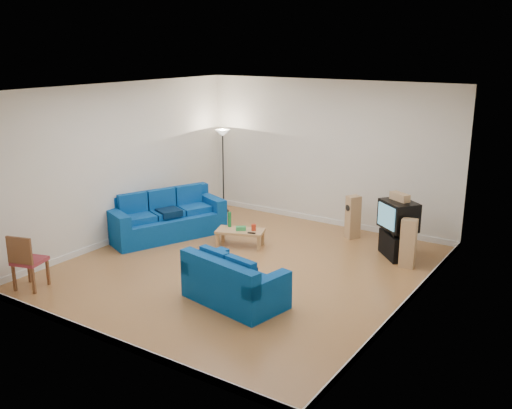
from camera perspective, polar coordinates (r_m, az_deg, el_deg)
The scene contains 16 objects.
room at distance 9.93m, azimuth -1.27°, elevation 1.94°, with size 6.01×6.51×3.21m.
sofa_three_seat at distance 12.16m, azimuth -9.13°, elevation -1.54°, with size 1.86×2.60×0.92m.
sofa_loveseat at distance 8.95m, azimuth -2.35°, elevation -8.07°, with size 1.72×1.16×0.79m.
coffee_table at distance 11.39m, azimuth -1.59°, elevation -2.80°, with size 1.05×0.77×0.34m.
bottle at distance 11.53m, azimuth -2.67°, elevation -1.50°, with size 0.07×0.07×0.31m, color #197233.
tissue_box at distance 11.34m, azimuth -1.52°, elevation -2.40°, with size 0.20×0.11×0.08m, color green.
red_canister at distance 11.31m, azimuth -0.24°, elevation -2.31°, with size 0.09×0.09×0.13m, color red.
remote at distance 11.16m, azimuth -0.44°, elevation -2.87°, with size 0.15×0.05×0.02m, color black.
tv_stand at distance 11.17m, azimuth 13.88°, elevation -3.94°, with size 0.77×0.43×0.47m, color black.
av_receiver at distance 11.03m, azimuth 14.19°, elevation -2.65°, with size 0.43×0.35×0.10m, color black.
television at distance 10.95m, azimuth 14.05°, elevation -1.04°, with size 0.86×0.82×0.53m.
centre_speaker at distance 10.92m, azimuth 14.18°, elevation 0.75°, with size 0.40×0.16×0.14m, color tan.
speaker_left at distance 12.01m, azimuth 9.66°, elevation -1.24°, with size 0.32×0.34×0.90m.
speaker_right at distance 10.65m, azimuth 14.97°, elevation -3.76°, with size 0.30×0.24×0.91m.
floor_lamp at distance 13.46m, azimuth -3.35°, elevation 6.02°, with size 0.34×0.34×1.99m.
dining_chair at distance 10.06m, azimuth -21.98°, elevation -5.09°, with size 0.57×0.57×0.95m.
Camera 1 is at (5.49, -7.93, 3.91)m, focal length 40.00 mm.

